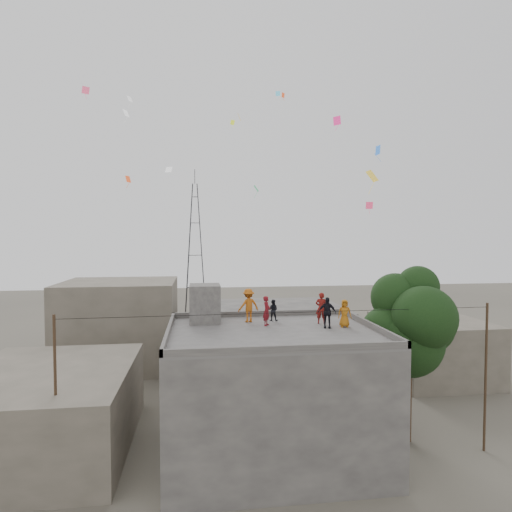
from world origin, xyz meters
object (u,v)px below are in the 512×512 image
(stair_head_box, at_px, (205,303))
(person_dark_adult, at_px, (327,313))
(person_red_adult, at_px, (321,308))
(transmission_tower, at_px, (195,248))
(tree, at_px, (411,324))

(stair_head_box, distance_m, person_dark_adult, 6.42)
(stair_head_box, height_order, person_red_adult, stair_head_box)
(stair_head_box, distance_m, person_red_adult, 6.14)
(person_red_adult, bearing_deg, transmission_tower, -61.38)
(stair_head_box, xyz_separation_m, person_red_adult, (6.01, -1.22, -0.18))
(tree, xyz_separation_m, person_dark_adult, (-4.56, -0.26, 0.77))
(transmission_tower, xyz_separation_m, person_red_adult, (6.81, -38.62, -2.15))
(tree, distance_m, person_red_adult, 4.69)
(person_red_adult, height_order, person_dark_adult, person_red_adult)
(tree, bearing_deg, person_red_adult, 170.17)
(transmission_tower, bearing_deg, person_red_adult, -79.99)
(stair_head_box, xyz_separation_m, transmission_tower, (-0.80, 37.40, 1.97))
(person_dark_adult, bearing_deg, tree, 18.13)
(person_dark_adult, bearing_deg, stair_head_box, 174.25)
(stair_head_box, height_order, transmission_tower, transmission_tower)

